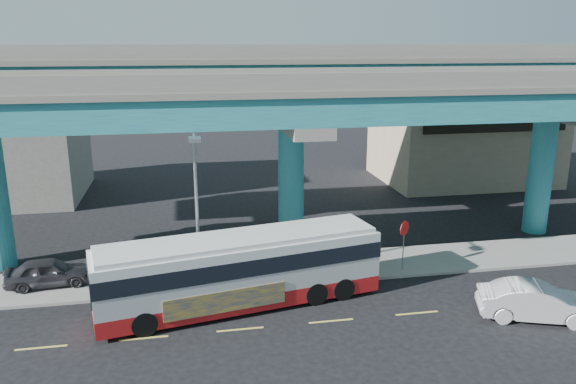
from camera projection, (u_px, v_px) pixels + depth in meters
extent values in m
plane|color=black|center=(329.00, 318.00, 24.88)|extent=(120.00, 120.00, 0.00)
cube|color=gray|center=(303.00, 269.00, 30.08)|extent=(70.00, 4.00, 0.15)
cube|color=#D8C64C|center=(41.00, 348.00, 22.45)|extent=(2.00, 0.12, 0.01)
cube|color=#D8C64C|center=(144.00, 338.00, 23.16)|extent=(2.00, 0.12, 0.01)
cube|color=#D8C64C|center=(240.00, 329.00, 23.88)|extent=(2.00, 0.12, 0.01)
cube|color=#D8C64C|center=(331.00, 321.00, 24.59)|extent=(2.00, 0.12, 0.01)
cube|color=#D8C64C|center=(417.00, 313.00, 25.31)|extent=(2.00, 0.12, 0.01)
cube|color=#D8C64C|center=(498.00, 306.00, 26.02)|extent=(2.00, 0.12, 0.01)
cube|color=#D8C64C|center=(575.00, 299.00, 26.73)|extent=(2.00, 0.12, 0.01)
cube|color=gray|center=(1.00, 101.00, 31.65)|extent=(1.80, 5.00, 1.20)
cylinder|color=#1F5878|center=(291.00, 187.00, 32.46)|extent=(1.50, 1.50, 7.40)
cube|color=gray|center=(291.00, 118.00, 31.42)|extent=(2.00, 12.00, 0.60)
cube|color=gray|center=(280.00, 96.00, 34.50)|extent=(1.80, 5.00, 1.20)
cylinder|color=#1F5878|center=(540.00, 175.00, 35.31)|extent=(1.50, 1.50, 7.40)
cube|color=gray|center=(548.00, 112.00, 34.27)|extent=(2.00, 12.00, 0.60)
cube|color=gray|center=(517.00, 92.00, 37.36)|extent=(1.80, 5.00, 1.20)
cube|color=#1F5878|center=(305.00, 107.00, 27.83)|extent=(52.00, 5.00, 1.40)
cube|color=gray|center=(305.00, 90.00, 27.61)|extent=(52.00, 5.40, 0.30)
cube|color=gray|center=(317.00, 82.00, 25.10)|extent=(52.00, 0.25, 0.80)
cube|color=gray|center=(295.00, 76.00, 29.84)|extent=(52.00, 0.25, 0.80)
cube|color=#1F5878|center=(280.00, 75.00, 34.16)|extent=(52.00, 5.00, 1.40)
cube|color=gray|center=(280.00, 60.00, 33.94)|extent=(52.00, 5.40, 0.30)
cube|color=gray|center=(288.00, 52.00, 31.43)|extent=(52.00, 0.25, 0.80)
cube|color=gray|center=(274.00, 50.00, 36.17)|extent=(52.00, 0.25, 0.80)
cube|color=tan|center=(463.00, 140.00, 49.01)|extent=(14.00, 10.00, 7.00)
cube|color=black|center=(496.00, 125.00, 43.62)|extent=(12.00, 0.25, 1.20)
cube|color=#A51315|center=(241.00, 293.00, 25.97)|extent=(13.31, 5.21, 0.76)
cube|color=silver|center=(240.00, 269.00, 25.66)|extent=(13.31, 5.21, 1.63)
cube|color=black|center=(240.00, 258.00, 25.52)|extent=(13.38, 5.27, 0.76)
cube|color=silver|center=(240.00, 246.00, 25.37)|extent=(13.31, 5.21, 0.43)
cube|color=silver|center=(240.00, 239.00, 25.28)|extent=(12.87, 4.88, 0.22)
cube|color=black|center=(366.00, 243.00, 27.89)|extent=(0.54, 2.48, 1.30)
cube|color=black|center=(89.00, 283.00, 23.24)|extent=(0.54, 2.48, 1.30)
cube|color=navy|center=(226.00, 302.00, 24.22)|extent=(5.34, 1.09, 0.98)
cylinder|color=black|center=(144.00, 324.00, 23.24)|extent=(1.13, 0.53, 1.09)
cylinder|color=black|center=(137.00, 299.00, 25.48)|extent=(1.13, 0.53, 1.09)
cylinder|color=black|center=(316.00, 294.00, 26.03)|extent=(1.13, 0.53, 1.09)
cylinder|color=black|center=(295.00, 274.00, 28.27)|extent=(1.13, 0.53, 1.09)
cylinder|color=black|center=(343.00, 289.00, 26.53)|extent=(1.13, 0.53, 1.09)
cylinder|color=black|center=(321.00, 270.00, 28.77)|extent=(1.13, 0.53, 1.09)
imported|color=#ACACB1|center=(537.00, 302.00, 24.60)|extent=(4.91, 6.06, 1.63)
imported|color=#313136|center=(48.00, 272.00, 27.70)|extent=(2.42, 4.37, 1.38)
cylinder|color=gray|center=(197.00, 210.00, 26.61)|extent=(0.16, 0.16, 7.99)
cylinder|color=gray|center=(194.00, 134.00, 24.60)|extent=(0.12, 2.16, 0.12)
cube|color=gray|center=(195.00, 140.00, 23.59)|extent=(0.50, 0.70, 0.18)
cylinder|color=gray|center=(403.00, 249.00, 29.42)|extent=(0.06, 0.06, 2.38)
cylinder|color=#B20A0A|center=(405.00, 228.00, 29.10)|extent=(0.69, 0.50, 0.82)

